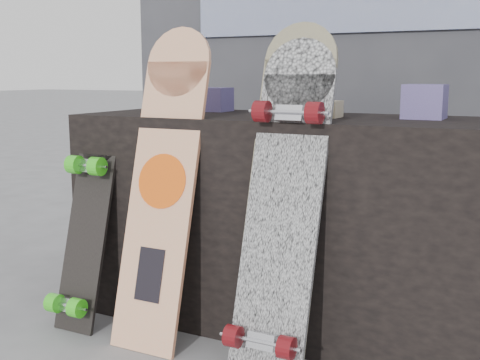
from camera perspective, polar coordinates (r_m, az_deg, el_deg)
The scene contains 9 objects.
vendor_table at distance 2.33m, azimuth 4.43°, elevation -3.80°, with size 1.60×0.60×0.80m, color black.
booth at distance 3.07m, azimuth 10.76°, elevation 12.54°, with size 2.40×0.22×2.20m.
merch_box_purple at distance 2.59m, azimuth -2.96°, elevation 7.65°, with size 0.18×0.12×0.10m, color #4B3C7B.
merch_box_small at distance 2.23m, azimuth 17.11°, elevation 7.12°, with size 0.14×0.14×0.12m, color #4B3C7B.
merch_box_flat at distance 2.24m, azimuth 6.71°, elevation 6.74°, with size 0.22×0.10×0.06m, color #D1B78C.
longboard_geisha at distance 2.15m, azimuth -7.23°, elevation 0.30°, with size 0.26×0.33×1.13m.
longboard_celtic at distance 1.94m, azimuth 4.36°, elevation -0.59°, with size 0.25×0.33×1.13m.
longboard_cascadia at distance 1.92m, azimuth 4.10°, elevation -2.00°, with size 0.25×0.38×1.08m.
skateboard_dark at distance 2.36m, azimuth -14.49°, elevation -3.97°, with size 0.18×0.30×0.79m.
Camera 1 is at (0.85, -1.60, 0.95)m, focal length 45.00 mm.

